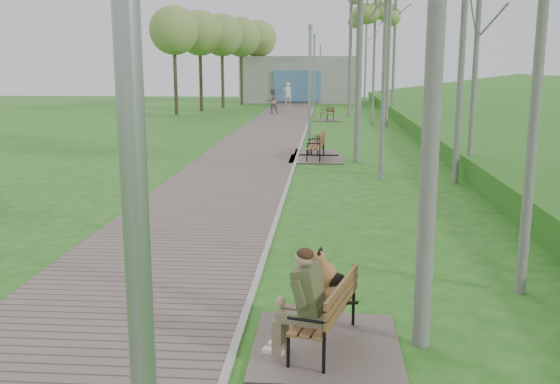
{
  "coord_description": "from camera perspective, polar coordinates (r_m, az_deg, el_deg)",
  "views": [
    {
      "loc": [
        1.04,
        -5.37,
        3.3
      ],
      "look_at": [
        0.23,
        5.54,
        1.06
      ],
      "focal_mm": 40.0,
      "sensor_mm": 36.0,
      "label": 1
    }
  ],
  "objects": [
    {
      "name": "bench_second",
      "position": [
        22.03,
        3.28,
        3.51
      ],
      "size": [
        1.89,
        2.1,
        1.16
      ],
      "color": "#6F615A",
      "rests_on": "ground"
    },
    {
      "name": "bench_third",
      "position": [
        23.66,
        3.26,
        3.99
      ],
      "size": [
        1.64,
        1.82,
        1.01
      ],
      "color": "#6F615A",
      "rests_on": "ground"
    },
    {
      "name": "lamp_post_third",
      "position": [
        40.17,
        3.13,
        10.31
      ],
      "size": [
        0.2,
        0.2,
        5.18
      ],
      "color": "#95989D",
      "rests_on": "ground"
    },
    {
      "name": "lamp_post_second",
      "position": [
        22.98,
        2.73,
        8.81
      ],
      "size": [
        0.18,
        0.18,
        4.7
      ],
      "color": "#95989D",
      "rests_on": "ground"
    },
    {
      "name": "pedestrian_far",
      "position": [
        42.74,
        -0.72,
        8.32
      ],
      "size": [
        1.02,
        0.91,
        1.73
      ],
      "primitive_type": "imported",
      "rotation": [
        0.0,
        0.0,
        3.5
      ],
      "color": "gray",
      "rests_on": "ground"
    },
    {
      "name": "bench_far",
      "position": [
        37.76,
        4.34,
        6.82
      ],
      "size": [
        1.66,
        1.84,
        1.02
      ],
      "color": "#6F615A",
      "rests_on": "ground"
    },
    {
      "name": "lamp_post_near",
      "position": [
        2.86,
        -12.8,
        -7.66
      ],
      "size": [
        0.2,
        0.2,
        5.08
      ],
      "color": "#95989D",
      "rests_on": "ground"
    },
    {
      "name": "pedestrian_near",
      "position": [
        50.95,
        0.69,
        8.94
      ],
      "size": [
        0.81,
        0.68,
        1.91
      ],
      "primitive_type": "imported",
      "rotation": [
        0.0,
        0.0,
        3.51
      ],
      "color": "white",
      "rests_on": "ground"
    },
    {
      "name": "kerb",
      "position": [
        27.09,
        2.02,
        4.63
      ],
      "size": [
        0.1,
        67.0,
        0.05
      ],
      "primitive_type": "cube",
      "color": "#999993",
      "rests_on": "ground"
    },
    {
      "name": "birch_distant_b",
      "position": [
        51.66,
        7.94,
        15.4
      ],
      "size": [
        2.3,
        2.3,
        8.71
      ],
      "color": "silver",
      "rests_on": "ground"
    },
    {
      "name": "lamp_post_far",
      "position": [
        56.41,
        3.7,
        10.58
      ],
      "size": [
        0.19,
        0.19,
        4.99
      ],
      "color": "#95989D",
      "rests_on": "ground"
    },
    {
      "name": "bench_main",
      "position": [
        7.45,
        3.6,
        -11.2
      ],
      "size": [
        1.73,
        1.93,
        1.51
      ],
      "color": "#6F615A",
      "rests_on": "ground"
    },
    {
      "name": "walkway",
      "position": [
        27.21,
        -1.67,
        4.65
      ],
      "size": [
        3.5,
        67.0,
        0.04
      ],
      "primitive_type": "cube",
      "color": "#6F615A",
      "rests_on": "ground"
    },
    {
      "name": "building_north",
      "position": [
        56.42,
        1.7,
        10.25
      ],
      "size": [
        10.0,
        5.2,
        4.0
      ],
      "color": "#9E9E99",
      "rests_on": "ground"
    }
  ]
}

